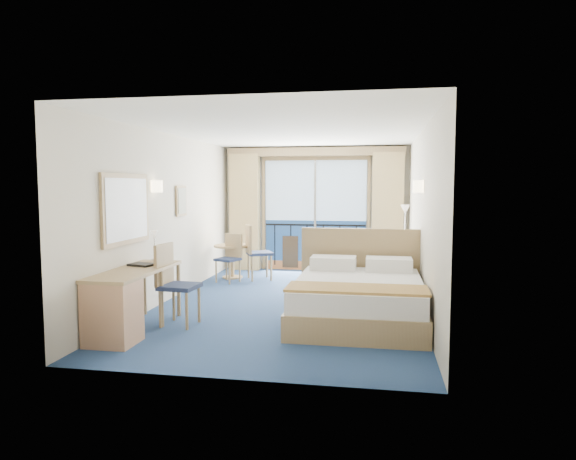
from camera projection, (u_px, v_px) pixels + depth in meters
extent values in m
plane|color=navy|center=(290.00, 303.00, 8.13)|extent=(6.50, 6.50, 0.00)
cube|color=beige|center=(315.00, 209.00, 11.21)|extent=(4.00, 0.02, 2.70)
cube|color=beige|center=(231.00, 240.00, 4.82)|extent=(4.00, 0.02, 2.70)
cube|color=beige|center=(169.00, 217.00, 8.36)|extent=(0.02, 6.50, 2.70)
cube|color=beige|center=(422.00, 220.00, 7.67)|extent=(0.02, 6.50, 2.70)
cube|color=white|center=(290.00, 130.00, 7.90)|extent=(4.00, 6.50, 0.02)
cube|color=navy|center=(315.00, 245.00, 11.24)|extent=(2.20, 0.02, 1.08)
cube|color=#A4BED7|center=(315.00, 190.00, 11.14)|extent=(2.20, 0.02, 1.32)
cube|color=brown|center=(315.00, 266.00, 11.28)|extent=(2.20, 0.02, 0.20)
cube|color=black|center=(315.00, 225.00, 11.20)|extent=(2.20, 0.02, 0.04)
cube|color=#9D8455|center=(315.00, 158.00, 11.07)|extent=(2.36, 0.03, 0.12)
cube|color=#9D8455|center=(264.00, 215.00, 11.38)|extent=(0.06, 0.03, 2.40)
cube|color=#9D8455|center=(368.00, 216.00, 10.98)|extent=(0.06, 0.03, 2.40)
cube|color=silver|center=(315.00, 216.00, 11.17)|extent=(0.05, 0.02, 2.40)
cube|color=#322417|center=(331.00, 253.00, 11.19)|extent=(0.35, 0.02, 0.70)
cube|color=#322417|center=(290.00, 252.00, 11.34)|extent=(0.35, 0.02, 0.70)
cube|color=#322417|center=(313.00, 257.00, 11.26)|extent=(0.30, 0.02, 0.45)
cube|color=black|center=(275.00, 245.00, 11.39)|extent=(0.02, 0.01, 0.90)
cube|color=black|center=(291.00, 245.00, 11.33)|extent=(0.02, 0.01, 0.90)
cube|color=black|center=(307.00, 245.00, 11.27)|extent=(0.03, 0.01, 0.90)
cube|color=black|center=(323.00, 246.00, 11.21)|extent=(0.03, 0.01, 0.90)
cube|color=black|center=(340.00, 246.00, 11.14)|extent=(0.02, 0.01, 0.90)
cube|color=black|center=(356.00, 246.00, 11.08)|extent=(0.02, 0.01, 0.90)
cube|color=tan|center=(245.00, 212.00, 11.30)|extent=(0.65, 0.22, 2.55)
cube|color=tan|center=(388.00, 214.00, 10.76)|extent=(0.65, 0.22, 2.55)
cube|color=#9D8455|center=(315.00, 152.00, 10.95)|extent=(3.80, 0.25, 0.18)
cube|color=#9D8455|center=(126.00, 209.00, 6.87)|extent=(0.04, 1.25, 0.95)
cube|color=silver|center=(128.00, 209.00, 6.87)|extent=(0.01, 1.12, 0.82)
cube|color=#9D8455|center=(181.00, 201.00, 8.78)|extent=(0.03, 0.42, 0.52)
cube|color=gray|center=(182.00, 201.00, 8.77)|extent=(0.01, 0.34, 0.44)
cylinder|color=#FFE7B2|center=(157.00, 186.00, 7.72)|extent=(0.18, 0.18, 0.18)
cylinder|color=#FFE7B2|center=(419.00, 186.00, 7.49)|extent=(0.18, 0.18, 0.18)
cube|color=#9D8455|center=(358.00, 311.00, 6.97)|extent=(1.74, 2.17, 0.33)
cube|color=silver|center=(359.00, 289.00, 6.95)|extent=(1.67, 2.10, 0.27)
cube|color=tan|center=(357.00, 289.00, 6.24)|extent=(1.71, 0.60, 0.03)
cube|color=silver|center=(333.00, 263.00, 7.76)|extent=(0.67, 0.43, 0.20)
cube|color=silver|center=(389.00, 264.00, 7.62)|extent=(0.67, 0.43, 0.20)
cube|color=#9D8455|center=(362.00, 266.00, 8.05)|extent=(1.90, 0.07, 1.19)
cube|color=tan|center=(404.00, 286.00, 8.26)|extent=(0.38, 0.36, 0.50)
cube|color=white|center=(404.00, 268.00, 8.25)|extent=(0.20, 0.17, 0.08)
imported|color=#474A57|center=(387.00, 266.00, 9.43)|extent=(1.15, 1.14, 0.75)
cylinder|color=silver|center=(404.00, 278.00, 10.23)|extent=(0.21, 0.21, 0.03)
cylinder|color=silver|center=(405.00, 244.00, 10.17)|extent=(0.02, 0.02, 1.40)
cone|color=beige|center=(405.00, 209.00, 10.11)|extent=(0.19, 0.19, 0.17)
cube|color=#9D8455|center=(135.00, 271.00, 6.56)|extent=(0.58, 1.70, 0.04)
cube|color=tan|center=(113.00, 313.00, 6.02)|extent=(0.55, 0.51, 0.75)
cylinder|color=#9D8455|center=(125.00, 297.00, 6.84)|extent=(0.05, 0.05, 0.75)
cylinder|color=#9D8455|center=(162.00, 299.00, 6.75)|extent=(0.05, 0.05, 0.75)
cylinder|color=#9D8455|center=(145.00, 289.00, 7.42)|extent=(0.05, 0.05, 0.75)
cylinder|color=#9D8455|center=(179.00, 290.00, 7.33)|extent=(0.05, 0.05, 0.75)
cube|color=#202A4A|center=(180.00, 286.00, 6.83)|extent=(0.50, 0.50, 0.06)
cube|color=#9D8455|center=(164.00, 264.00, 6.86)|extent=(0.08, 0.47, 0.56)
cylinder|color=#9D8455|center=(187.00, 311.00, 6.62)|extent=(0.04, 0.04, 0.50)
cylinder|color=#9D8455|center=(199.00, 304.00, 6.99)|extent=(0.04, 0.04, 0.50)
cylinder|color=#9D8455|center=(160.00, 309.00, 6.72)|extent=(0.04, 0.04, 0.50)
cylinder|color=#9D8455|center=(174.00, 303.00, 7.08)|extent=(0.04, 0.04, 0.50)
cube|color=black|center=(142.00, 265.00, 6.85)|extent=(0.37, 0.31, 0.03)
cylinder|color=silver|center=(155.00, 259.00, 7.24)|extent=(0.11, 0.11, 0.02)
cylinder|color=silver|center=(154.00, 247.00, 7.23)|extent=(0.01, 0.01, 0.37)
cone|color=beige|center=(154.00, 234.00, 7.21)|extent=(0.10, 0.10, 0.09)
cylinder|color=#9D8455|center=(232.00, 246.00, 10.32)|extent=(0.74, 0.74, 0.04)
cylinder|color=#9D8455|center=(232.00, 262.00, 10.35)|extent=(0.07, 0.07, 0.65)
cylinder|color=#9D8455|center=(232.00, 277.00, 10.37)|extent=(0.41, 0.41, 0.03)
cube|color=#202A4A|center=(260.00, 253.00, 10.16)|extent=(0.62, 0.62, 0.06)
cube|color=#9D8455|center=(248.00, 239.00, 10.08)|extent=(0.24, 0.44, 0.56)
cylinder|color=#9D8455|center=(271.00, 268.00, 10.05)|extent=(0.04, 0.04, 0.50)
cylinder|color=#9D8455|center=(267.00, 265.00, 10.41)|extent=(0.04, 0.04, 0.50)
cylinder|color=#9D8455|center=(252.00, 269.00, 9.95)|extent=(0.04, 0.04, 0.50)
cylinder|color=#9D8455|center=(249.00, 266.00, 10.31)|extent=(0.04, 0.04, 0.50)
cube|color=#202A4A|center=(228.00, 259.00, 9.87)|extent=(0.51, 0.51, 0.05)
cube|color=#9D8455|center=(234.00, 246.00, 10.01)|extent=(0.38, 0.18, 0.47)
cylinder|color=#9D8455|center=(216.00, 272.00, 9.84)|extent=(0.03, 0.03, 0.43)
cylinder|color=#9D8455|center=(229.00, 273.00, 9.67)|extent=(0.03, 0.03, 0.43)
cylinder|color=#9D8455|center=(227.00, 269.00, 10.11)|extent=(0.03, 0.03, 0.43)
cylinder|color=#9D8455|center=(240.00, 271.00, 9.94)|extent=(0.03, 0.03, 0.43)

